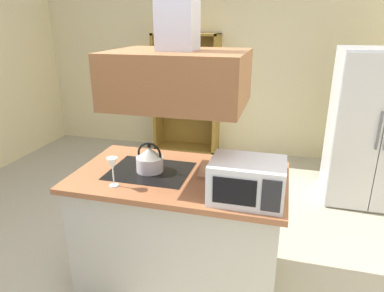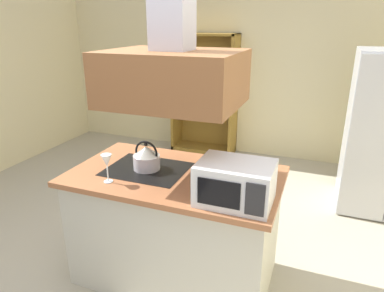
{
  "view_description": "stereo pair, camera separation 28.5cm",
  "coord_description": "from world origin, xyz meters",
  "px_view_note": "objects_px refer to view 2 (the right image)",
  "views": [
    {
      "loc": [
        0.84,
        -2.28,
        1.97
      ],
      "look_at": [
        0.15,
        0.31,
        1.0
      ],
      "focal_mm": 32.56,
      "sensor_mm": 36.0,
      "label": 1
    },
    {
      "loc": [
        1.11,
        -2.19,
        1.97
      ],
      "look_at": [
        0.15,
        0.31,
        1.0
      ],
      "focal_mm": 32.56,
      "sensor_mm": 36.0,
      "label": 2
    }
  ],
  "objects_px": {
    "kettle": "(146,158)",
    "microwave": "(235,183)",
    "wine_glass_on_counter": "(107,162)",
    "dish_cabinet": "(205,101)",
    "cutting_board": "(218,174)"
  },
  "relations": [
    {
      "from": "kettle",
      "to": "microwave",
      "type": "height_order",
      "value": "microwave"
    },
    {
      "from": "kettle",
      "to": "microwave",
      "type": "relative_size",
      "value": 0.49
    },
    {
      "from": "kettle",
      "to": "wine_glass_on_counter",
      "type": "distance_m",
      "value": 0.34
    },
    {
      "from": "dish_cabinet",
      "to": "microwave",
      "type": "bearing_deg",
      "value": -67.79
    },
    {
      "from": "dish_cabinet",
      "to": "microwave",
      "type": "xyz_separation_m",
      "value": [
        1.25,
        -3.07,
        0.23
      ]
    },
    {
      "from": "dish_cabinet",
      "to": "wine_glass_on_counter",
      "type": "relative_size",
      "value": 8.72
    },
    {
      "from": "cutting_board",
      "to": "dish_cabinet",
      "type": "bearing_deg",
      "value": 110.84
    },
    {
      "from": "dish_cabinet",
      "to": "microwave",
      "type": "distance_m",
      "value": 3.33
    },
    {
      "from": "microwave",
      "to": "dish_cabinet",
      "type": "bearing_deg",
      "value": 112.21
    },
    {
      "from": "kettle",
      "to": "dish_cabinet",
      "type": "bearing_deg",
      "value": 100.12
    },
    {
      "from": "microwave",
      "to": "wine_glass_on_counter",
      "type": "xyz_separation_m",
      "value": [
        -0.9,
        -0.04,
        0.02
      ]
    },
    {
      "from": "dish_cabinet",
      "to": "cutting_board",
      "type": "height_order",
      "value": "dish_cabinet"
    },
    {
      "from": "cutting_board",
      "to": "wine_glass_on_counter",
      "type": "distance_m",
      "value": 0.8
    },
    {
      "from": "wine_glass_on_counter",
      "to": "dish_cabinet",
      "type": "bearing_deg",
      "value": 96.49
    },
    {
      "from": "dish_cabinet",
      "to": "cutting_board",
      "type": "bearing_deg",
      "value": -69.16
    }
  ]
}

